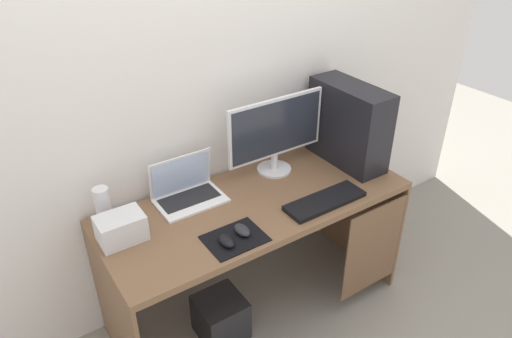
# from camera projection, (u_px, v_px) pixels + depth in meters

# --- Properties ---
(ground_plane) EXTENTS (8.00, 8.00, 0.00)m
(ground_plane) POSITION_uv_depth(u_px,v_px,m) (256.00, 305.00, 2.69)
(ground_plane) COLOR gray
(wall_back) EXTENTS (4.00, 0.05, 2.60)m
(wall_back) POSITION_uv_depth(u_px,v_px,m) (215.00, 67.00, 2.28)
(wall_back) COLOR silver
(wall_back) RESTS_ON ground_plane
(desk) EXTENTS (1.54, 0.63, 0.73)m
(desk) POSITION_uv_depth(u_px,v_px,m) (260.00, 223.00, 2.39)
(desk) COLOR brown
(desk) RESTS_ON ground_plane
(pc_tower) EXTENTS (0.19, 0.47, 0.44)m
(pc_tower) POSITION_uv_depth(u_px,v_px,m) (348.00, 124.00, 2.55)
(pc_tower) COLOR black
(pc_tower) RESTS_ON desk
(monitor) EXTENTS (0.57, 0.19, 0.42)m
(monitor) POSITION_uv_depth(u_px,v_px,m) (276.00, 133.00, 2.44)
(monitor) COLOR silver
(monitor) RESTS_ON desk
(laptop) EXTENTS (0.33, 0.22, 0.22)m
(laptop) POSITION_uv_depth(u_px,v_px,m) (187.00, 191.00, 2.31)
(laptop) COLOR white
(laptop) RESTS_ON desk
(speaker) EXTENTS (0.07, 0.07, 0.18)m
(speaker) POSITION_uv_depth(u_px,v_px,m) (103.00, 206.00, 2.12)
(speaker) COLOR silver
(speaker) RESTS_ON desk
(projector) EXTENTS (0.20, 0.14, 0.12)m
(projector) POSITION_uv_depth(u_px,v_px,m) (121.00, 228.00, 2.03)
(projector) COLOR silver
(projector) RESTS_ON desk
(keyboard) EXTENTS (0.42, 0.14, 0.02)m
(keyboard) POSITION_uv_depth(u_px,v_px,m) (325.00, 201.00, 2.30)
(keyboard) COLOR black
(keyboard) RESTS_ON desk
(mousepad) EXTENTS (0.26, 0.20, 0.00)m
(mousepad) POSITION_uv_depth(u_px,v_px,m) (235.00, 238.00, 2.07)
(mousepad) COLOR black
(mousepad) RESTS_ON desk
(mouse_left) EXTENTS (0.06, 0.10, 0.03)m
(mouse_left) POSITION_uv_depth(u_px,v_px,m) (242.00, 230.00, 2.08)
(mouse_left) COLOR #232326
(mouse_left) RESTS_ON mousepad
(mouse_right) EXTENTS (0.06, 0.10, 0.03)m
(mouse_right) POSITION_uv_depth(u_px,v_px,m) (227.00, 241.00, 2.02)
(mouse_right) COLOR black
(mouse_right) RESTS_ON mousepad
(subwoofer) EXTENTS (0.24, 0.24, 0.24)m
(subwoofer) POSITION_uv_depth(u_px,v_px,m) (221.00, 317.00, 2.47)
(subwoofer) COLOR #232326
(subwoofer) RESTS_ON ground_plane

